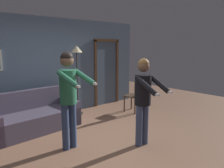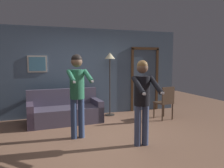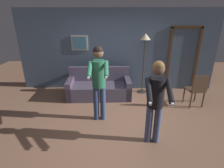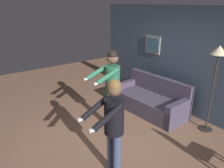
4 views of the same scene
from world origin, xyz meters
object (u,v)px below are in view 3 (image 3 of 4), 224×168
at_px(couch, 99,88).
at_px(dining_chair_distant, 197,89).
at_px(torchiere_lamp, 145,45).
at_px(person_standing_left, 99,77).
at_px(person_standing_right, 156,97).

relative_size(couch, dining_chair_distant, 2.09).
distance_m(torchiere_lamp, dining_chair_distant, 1.92).
distance_m(couch, dining_chair_distant, 2.77).
xyz_separation_m(torchiere_lamp, person_standing_left, (-1.25, -1.68, -0.46)).
relative_size(person_standing_right, dining_chair_distant, 1.77).
distance_m(person_standing_right, dining_chair_distant, 2.16).
distance_m(couch, person_standing_right, 2.55).
height_order(torchiere_lamp, dining_chair_distant, torchiere_lamp).
height_order(couch, torchiere_lamp, torchiere_lamp).
xyz_separation_m(person_standing_right, dining_chair_distant, (1.46, 1.52, -0.46)).
bearing_deg(couch, dining_chair_distant, -12.35).
height_order(couch, person_standing_left, person_standing_left).
bearing_deg(person_standing_left, dining_chair_distant, 15.87).
xyz_separation_m(person_standing_left, dining_chair_distant, (2.57, 0.73, -0.56)).
distance_m(torchiere_lamp, person_standing_left, 2.14).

